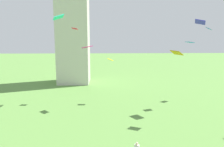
# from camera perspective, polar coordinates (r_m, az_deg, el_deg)

# --- Properties ---
(kite_flying_0) EXTENTS (1.69, 1.64, 0.40)m
(kite_flying_0) POSITION_cam_1_polar(r_m,az_deg,el_deg) (33.09, -6.28, 6.69)
(kite_flying_0) COLOR #B8125E
(kite_flying_2) EXTENTS (1.03, 0.85, 0.41)m
(kite_flying_2) POSITION_cam_1_polar(r_m,az_deg,el_deg) (37.23, -9.41, 11.12)
(kite_flying_2) COLOR #EA2B43
(kite_flying_3) EXTENTS (1.03, 0.82, 0.42)m
(kite_flying_3) POSITION_cam_1_polar(r_m,az_deg,el_deg) (35.81, -0.40, 3.52)
(kite_flying_3) COLOR #CFD616
(kite_flying_4) EXTENTS (1.34, 1.27, 0.74)m
(kite_flying_4) POSITION_cam_1_polar(r_m,az_deg,el_deg) (30.12, 21.39, 12.02)
(kite_flying_4) COLOR #362FC4
(kite_flying_5) EXTENTS (1.68, 1.91, 0.68)m
(kite_flying_5) POSITION_cam_1_polar(r_m,az_deg,el_deg) (32.03, 16.01, 5.05)
(kite_flying_5) COLOR #C39609
(kite_flying_7) EXTENTS (1.39, 1.18, 0.24)m
(kite_flying_7) POSITION_cam_1_polar(r_m,az_deg,el_deg) (35.78, 19.07, 7.48)
(kite_flying_7) COLOR #2A84DE
(kite_flying_8) EXTENTS (1.87, 1.86, 1.04)m
(kite_flying_8) POSITION_cam_1_polar(r_m,az_deg,el_deg) (37.52, -13.37, 13.67)
(kite_flying_8) COLOR #28ECD0
(kite_flying_9) EXTENTS (1.26, 1.29, 0.56)m
(kite_flying_9) POSITION_cam_1_polar(r_m,az_deg,el_deg) (41.82, 23.28, 10.36)
(kite_flying_9) COLOR blue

